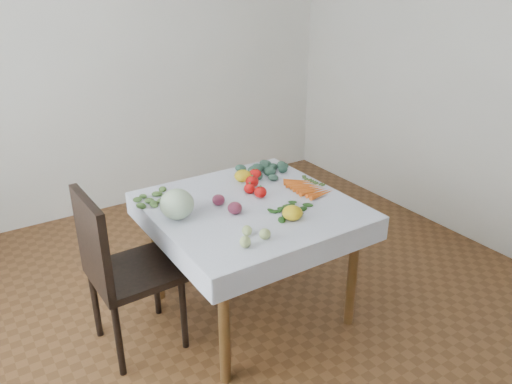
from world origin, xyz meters
TOP-DOWN VIEW (x-y plane):
  - ground at (0.00, 0.00)m, footprint 4.00×4.00m
  - back_wall at (0.00, 2.00)m, footprint 4.00×0.04m
  - table at (0.00, 0.00)m, footprint 1.00×1.00m
  - tablecloth at (0.00, 0.00)m, footprint 1.12×1.12m
  - chair at (-0.80, 0.10)m, footprint 0.46×0.46m
  - cabbage at (-0.43, 0.07)m, footprint 0.20×0.20m
  - tomato_a at (0.14, 0.21)m, footprint 0.09×0.09m
  - tomato_b at (0.22, 0.30)m, footprint 0.11×0.11m
  - tomato_c at (0.10, 0.05)m, footprint 0.10×0.10m
  - tomato_d at (0.08, 0.14)m, footprint 0.08×0.08m
  - heirloom_back at (0.14, 0.32)m, footprint 0.13×0.13m
  - heirloom_front at (0.09, -0.29)m, footprint 0.13×0.13m
  - onion_a at (-0.16, 0.09)m, footprint 0.08×0.08m
  - onion_b at (-0.14, -0.06)m, footprint 0.09×0.09m
  - tomatillo_cluster at (-0.22, -0.37)m, footprint 0.10×0.14m
  - carrot_bunch at (0.41, -0.02)m, footprint 0.20×0.34m
  - kale_bunch at (0.39, 0.35)m, footprint 0.33×0.31m
  - basil_bunch at (0.16, -0.19)m, footprint 0.28×0.23m
  - dill_bunch at (-0.47, 0.36)m, footprint 0.23×0.21m

SIDE VIEW (x-z plane):
  - ground at x=0.00m, z-range 0.00..0.00m
  - chair at x=-0.80m, z-range 0.07..1.06m
  - table at x=0.00m, z-range 0.28..1.03m
  - tablecloth at x=0.00m, z-range 0.75..0.76m
  - basil_bunch at x=0.16m, z-range 0.76..0.77m
  - dill_bunch at x=-0.47m, z-range 0.76..0.78m
  - carrot_bunch at x=0.41m, z-range 0.76..0.78m
  - kale_bunch at x=0.39m, z-range 0.76..0.80m
  - tomatillo_cluster at x=-0.22m, z-range 0.76..0.81m
  - tomato_d at x=0.08m, z-range 0.76..0.82m
  - onion_a at x=-0.16m, z-range 0.76..0.82m
  - tomato_c at x=0.10m, z-range 0.76..0.82m
  - onion_b at x=-0.14m, z-range 0.76..0.83m
  - tomato_b at x=0.22m, z-range 0.76..0.83m
  - tomato_a at x=0.14m, z-range 0.76..0.83m
  - heirloom_back at x=0.14m, z-range 0.76..0.83m
  - heirloom_front at x=0.09m, z-range 0.76..0.84m
  - cabbage at x=-0.43m, z-range 0.76..0.93m
  - back_wall at x=0.00m, z-range 0.00..2.70m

